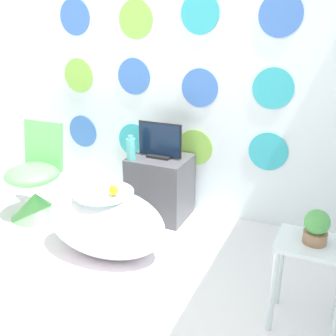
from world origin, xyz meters
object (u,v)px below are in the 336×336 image
Objects in this scene: vase at (131,149)px; potted_plant_left at (316,227)px; bathtub at (105,222)px; tv at (160,142)px; chair at (35,188)px.

potted_plant_left is at bearing -25.49° from vase.
tv reaches higher than bathtub.
bathtub is 0.68m from vase.
chair is 2.37m from potted_plant_left.
tv is at bearing 24.18° from chair.
chair is 2.12× the size of tv.
vase is (0.80, 0.30, 0.38)m from chair.
chair is 0.93m from vase.
vase is at bearing 20.34° from chair.
tv reaches higher than potted_plant_left.
bathtub is at bearing -98.44° from tv.
chair is 3.98× the size of vase.
tv is 2.06× the size of potted_plant_left.
tv is at bearing 81.56° from bathtub.
chair is at bearing -155.82° from tv.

